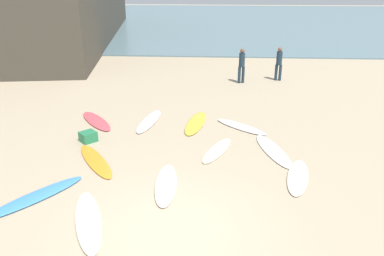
% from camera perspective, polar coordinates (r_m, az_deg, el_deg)
% --- Properties ---
extents(ground_plane, '(120.00, 120.00, 0.00)m').
position_cam_1_polar(ground_plane, '(8.52, -3.03, -14.57)').
color(ground_plane, tan).
extents(ocean_water, '(120.00, 40.00, 0.08)m').
position_cam_1_polar(ocean_water, '(44.77, 2.51, 15.65)').
color(ocean_water, slate).
rests_on(ocean_water, ground_plane).
extents(surfboard_0, '(1.18, 2.00, 0.07)m').
position_cam_1_polar(surfboard_0, '(11.78, 3.72, -3.30)').
color(surfboard_0, '#F3ECCE').
rests_on(surfboard_0, ground_plane).
extents(surfboard_1, '(0.86, 2.42, 0.08)m').
position_cam_1_polar(surfboard_1, '(14.09, -6.37, 1.02)').
color(surfboard_1, silver).
rests_on(surfboard_1, ground_plane).
extents(surfboard_2, '(1.02, 2.11, 0.07)m').
position_cam_1_polar(surfboard_2, '(10.67, 15.39, -6.97)').
color(surfboard_2, silver).
rests_on(surfboard_2, ground_plane).
extents(surfboard_3, '(1.19, 2.50, 0.06)m').
position_cam_1_polar(surfboard_3, '(12.01, 11.92, -3.26)').
color(surfboard_3, white).
rests_on(surfboard_3, ground_plane).
extents(surfboard_4, '(0.94, 2.43, 0.08)m').
position_cam_1_polar(surfboard_4, '(13.84, 0.55, 0.76)').
color(surfboard_4, yellow).
rests_on(surfboard_4, ground_plane).
extents(surfboard_5, '(1.78, 2.33, 0.07)m').
position_cam_1_polar(surfboard_5, '(11.48, -14.08, -4.70)').
color(surfboard_5, orange).
rests_on(surfboard_5, ground_plane).
extents(surfboard_6, '(1.83, 2.17, 0.08)m').
position_cam_1_polar(surfboard_6, '(14.45, -13.97, 1.03)').
color(surfboard_6, '#E1505A').
rests_on(surfboard_6, ground_plane).
extents(surfboard_7, '(1.96, 2.36, 0.08)m').
position_cam_1_polar(surfboard_7, '(10.18, -22.13, -9.40)').
color(surfboard_7, '#448FE1').
rests_on(surfboard_7, ground_plane).
extents(surfboard_8, '(0.68, 2.18, 0.08)m').
position_cam_1_polar(surfboard_8, '(9.98, -3.88, -8.30)').
color(surfboard_8, '#F1DCCA').
rests_on(surfboard_8, ground_plane).
extents(surfboard_9, '(1.93, 1.78, 0.08)m').
position_cam_1_polar(surfboard_9, '(13.61, 7.28, 0.19)').
color(surfboard_9, white).
rests_on(surfboard_9, ground_plane).
extents(surfboard_10, '(1.38, 2.45, 0.08)m').
position_cam_1_polar(surfboard_10, '(8.95, -15.09, -13.06)').
color(surfboard_10, white).
rests_on(surfboard_10, ground_plane).
extents(beachgoer_near, '(0.36, 0.36, 1.69)m').
position_cam_1_polar(beachgoer_near, '(19.02, 7.37, 9.37)').
color(beachgoer_near, '#1E3342').
rests_on(beachgoer_near, ground_plane).
extents(beachgoer_mid, '(0.34, 0.34, 1.66)m').
position_cam_1_polar(beachgoer_mid, '(19.82, 12.75, 9.47)').
color(beachgoer_mid, '#1E3342').
rests_on(beachgoer_mid, ground_plane).
extents(beachgoer_far, '(0.39, 0.39, 1.79)m').
position_cam_1_polar(beachgoer_far, '(23.57, -17.00, 11.23)').
color(beachgoer_far, '#191E33').
rests_on(beachgoer_far, ground_plane).
extents(beach_cooler, '(0.64, 0.64, 0.33)m').
position_cam_1_polar(beach_cooler, '(12.82, -15.11, -1.24)').
color(beach_cooler, '#287F51').
rests_on(beach_cooler, ground_plane).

